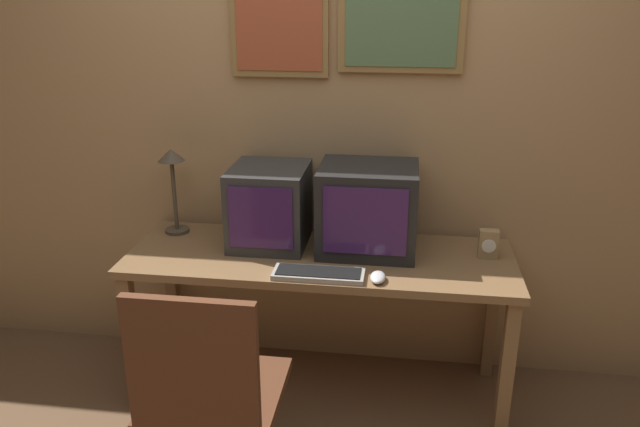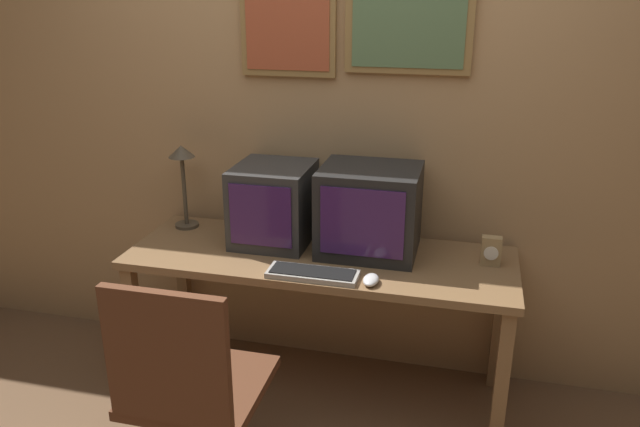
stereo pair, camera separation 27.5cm
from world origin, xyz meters
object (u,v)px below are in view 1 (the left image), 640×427
mouse_near_keyboard (378,277)px  desk_lamp (172,173)px  monitor_right (368,208)px  keyboard_main (319,274)px  desk_clock (488,244)px  monitor_left (270,206)px  office_chair (212,416)px

mouse_near_keyboard → desk_lamp: 1.12m
monitor_right → desk_lamp: 0.95m
keyboard_main → desk_clock: size_ratio=2.95×
monitor_left → keyboard_main: (0.28, -0.33, -0.17)m
monitor_left → desk_clock: (0.99, -0.03, -0.12)m
monitor_left → mouse_near_keyboard: monitor_left is taller
keyboard_main → office_chair: (-0.31, -0.55, -0.33)m
monitor_right → desk_clock: 0.56m
mouse_near_keyboard → desk_lamp: size_ratio=0.26×
desk_clock → desk_lamp: (-1.48, 0.10, 0.24)m
monitor_left → monitor_right: (0.46, -0.01, 0.01)m
desk_lamp → mouse_near_keyboard: bearing=-22.1°
monitor_right → office_chair: bearing=-119.4°
monitor_left → desk_clock: 1.00m
mouse_near_keyboard → desk_clock: bearing=32.9°
monitor_right → mouse_near_keyboard: 0.38m
office_chair → desk_clock: bearing=39.4°
monitor_left → desk_lamp: 0.50m
monitor_left → keyboard_main: 0.47m
monitor_right → desk_clock: (0.54, -0.02, -0.13)m
monitor_left → monitor_right: monitor_right is taller
desk_clock → office_chair: 1.38m
monitor_left → keyboard_main: monitor_left is taller
keyboard_main → mouse_near_keyboard: bearing=-1.5°
monitor_left → mouse_near_keyboard: bearing=-33.0°
monitor_right → desk_clock: bearing=-2.5°
desk_clock → monitor_left: bearing=178.0°
mouse_near_keyboard → desk_lamp: bearing=157.9°
monitor_left → desk_lamp: desk_lamp is taller
monitor_right → keyboard_main: size_ratio=1.14×
desk_clock → office_chair: (-1.03, -0.84, -0.38)m
monitor_left → monitor_right: bearing=-1.4°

